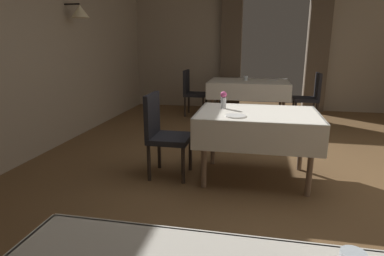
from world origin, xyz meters
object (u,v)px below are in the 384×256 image
at_px(dining_table_mid, 257,122).
at_px(chair_far_left, 192,90).
at_px(chair_mid_left, 163,131).
at_px(plate_mid_b, 236,116).
at_px(flower_vase_mid, 224,99).
at_px(plate_far_a, 273,80).
at_px(chair_far_right, 310,95).
at_px(dining_table_far, 249,85).
at_px(glass_far_b, 246,78).

xyz_separation_m(dining_table_mid, chair_far_left, (-1.34, 3.09, -0.13)).
xyz_separation_m(chair_mid_left, plate_mid_b, (0.81, -0.15, 0.24)).
bearing_deg(flower_vase_mid, plate_far_a, 77.65).
bearing_deg(chair_far_left, plate_far_a, 3.62).
bearing_deg(plate_far_a, dining_table_mid, -95.21).
bearing_deg(chair_far_right, plate_far_a, 157.73).
bearing_deg(chair_far_left, plate_mid_b, -71.51).
bearing_deg(plate_far_a, dining_table_far, -157.93).
height_order(chair_mid_left, plate_far_a, chair_mid_left).
relative_size(flower_vase_mid, glass_far_b, 2.07).
distance_m(flower_vase_mid, plate_mid_b, 0.43).
bearing_deg(glass_far_b, dining_table_mid, -85.51).
distance_m(chair_far_left, flower_vase_mid, 3.13).
xyz_separation_m(flower_vase_mid, glass_far_b, (0.14, 2.92, -0.06)).
bearing_deg(flower_vase_mid, chair_far_left, 107.90).
bearing_deg(glass_far_b, plate_mid_b, -89.58).
bearing_deg(flower_vase_mid, chair_far_right, 64.01).
height_order(chair_far_left, glass_far_b, chair_far_left).
height_order(dining_table_far, plate_far_a, plate_far_a).
relative_size(dining_table_mid, plate_far_a, 6.13).
xyz_separation_m(dining_table_mid, chair_far_right, (0.98, 2.91, -0.13)).
height_order(chair_far_right, chair_far_left, same).
bearing_deg(chair_far_left, chair_mid_left, -84.37).
bearing_deg(chair_far_right, plate_mid_b, -110.60).
bearing_deg(chair_far_right, glass_far_b, 173.83).
relative_size(chair_far_left, flower_vase_mid, 4.86).
bearing_deg(dining_table_mid, chair_mid_left, -173.88).
distance_m(dining_table_far, chair_far_right, 1.17).
relative_size(dining_table_mid, flower_vase_mid, 6.65).
height_order(flower_vase_mid, plate_mid_b, flower_vase_mid).
bearing_deg(chair_far_right, dining_table_far, 175.54).
height_order(chair_far_right, plate_mid_b, chair_far_right).
bearing_deg(plate_far_a, chair_far_right, -22.27).
height_order(plate_far_a, glass_far_b, glass_far_b).
distance_m(flower_vase_mid, plate_far_a, 3.14).
distance_m(plate_mid_b, glass_far_b, 3.31).
xyz_separation_m(dining_table_mid, plate_mid_b, (-0.22, -0.26, 0.11)).
bearing_deg(dining_table_mid, glass_far_b, 94.49).
relative_size(dining_table_far, chair_far_left, 1.66).
relative_size(chair_mid_left, glass_far_b, 10.06).
distance_m(chair_far_right, plate_far_a, 0.78).
height_order(dining_table_mid, chair_mid_left, chair_mid_left).
relative_size(chair_far_left, plate_far_a, 4.48).
bearing_deg(plate_far_a, glass_far_b, -164.26).
bearing_deg(chair_mid_left, chair_far_right, 56.54).
distance_m(chair_far_left, glass_far_b, 1.13).
height_order(dining_table_far, plate_mid_b, plate_mid_b).
xyz_separation_m(chair_far_left, plate_mid_b, (1.12, -3.35, 0.24)).
xyz_separation_m(flower_vase_mid, plate_mid_b, (0.16, -0.39, -0.10)).
xyz_separation_m(chair_mid_left, glass_far_b, (0.78, 3.16, 0.28)).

